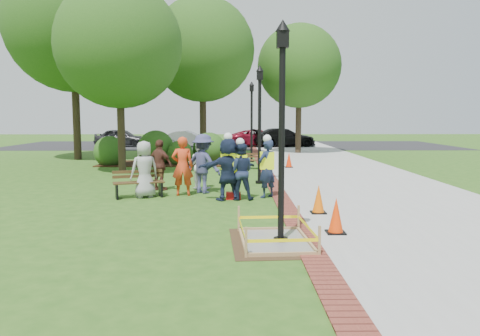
{
  "coord_description": "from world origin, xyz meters",
  "views": [
    {
      "loc": [
        0.35,
        -11.93,
        2.48
      ],
      "look_at": [
        0.5,
        1.2,
        1.0
      ],
      "focal_mm": 35.0,
      "sensor_mm": 36.0,
      "label": 1
    }
  ],
  "objects_px": {
    "cone_front": "(336,216)",
    "hivis_worker_c": "(240,169)",
    "wet_concrete_pad": "(275,231)",
    "lamp_near": "(282,115)",
    "bench_near": "(139,189)",
    "hivis_worker_b": "(267,167)",
    "hivis_worker_a": "(228,167)"
  },
  "relations": [
    {
      "from": "lamp_near",
      "to": "hivis_worker_b",
      "type": "relative_size",
      "value": 2.23
    },
    {
      "from": "wet_concrete_pad",
      "to": "lamp_near",
      "type": "relative_size",
      "value": 0.56
    },
    {
      "from": "hivis_worker_a",
      "to": "hivis_worker_c",
      "type": "distance_m",
      "value": 0.36
    },
    {
      "from": "bench_near",
      "to": "lamp_near",
      "type": "height_order",
      "value": "lamp_near"
    },
    {
      "from": "hivis_worker_b",
      "to": "wet_concrete_pad",
      "type": "bearing_deg",
      "value": -92.08
    },
    {
      "from": "wet_concrete_pad",
      "to": "hivis_worker_b",
      "type": "relative_size",
      "value": 1.25
    },
    {
      "from": "cone_front",
      "to": "hivis_worker_b",
      "type": "xyz_separation_m",
      "value": [
        -1.15,
        4.41,
        0.57
      ]
    },
    {
      "from": "wet_concrete_pad",
      "to": "hivis_worker_a",
      "type": "bearing_deg",
      "value": 102.02
    },
    {
      "from": "wet_concrete_pad",
      "to": "bench_near",
      "type": "xyz_separation_m",
      "value": [
        -3.7,
        5.11,
        0.03
      ]
    },
    {
      "from": "cone_front",
      "to": "hivis_worker_b",
      "type": "distance_m",
      "value": 4.59
    },
    {
      "from": "lamp_near",
      "to": "hivis_worker_a",
      "type": "height_order",
      "value": "lamp_near"
    },
    {
      "from": "lamp_near",
      "to": "hivis_worker_c",
      "type": "distance_m",
      "value": 5.0
    },
    {
      "from": "lamp_near",
      "to": "hivis_worker_a",
      "type": "xyz_separation_m",
      "value": [
        -1.09,
        4.62,
        -1.5
      ]
    },
    {
      "from": "wet_concrete_pad",
      "to": "hivis_worker_c",
      "type": "distance_m",
      "value": 4.77
    },
    {
      "from": "cone_front",
      "to": "hivis_worker_c",
      "type": "xyz_separation_m",
      "value": [
        -1.96,
        4.03,
        0.54
      ]
    },
    {
      "from": "bench_near",
      "to": "lamp_near",
      "type": "distance_m",
      "value": 6.75
    },
    {
      "from": "lamp_near",
      "to": "hivis_worker_a",
      "type": "bearing_deg",
      "value": 103.31
    },
    {
      "from": "hivis_worker_b",
      "to": "lamp_near",
      "type": "bearing_deg",
      "value": -90.84
    },
    {
      "from": "bench_near",
      "to": "cone_front",
      "type": "distance_m",
      "value": 6.72
    },
    {
      "from": "cone_front",
      "to": "hivis_worker_c",
      "type": "relative_size",
      "value": 0.43
    },
    {
      "from": "wet_concrete_pad",
      "to": "bench_near",
      "type": "distance_m",
      "value": 6.31
    },
    {
      "from": "hivis_worker_a",
      "to": "wet_concrete_pad",
      "type": "bearing_deg",
      "value": -77.98
    },
    {
      "from": "lamp_near",
      "to": "cone_front",
      "type": "bearing_deg",
      "value": 28.2
    },
    {
      "from": "lamp_near",
      "to": "hivis_worker_c",
      "type": "height_order",
      "value": "lamp_near"
    },
    {
      "from": "wet_concrete_pad",
      "to": "hivis_worker_b",
      "type": "height_order",
      "value": "hivis_worker_b"
    },
    {
      "from": "cone_front",
      "to": "lamp_near",
      "type": "bearing_deg",
      "value": -151.8
    },
    {
      "from": "bench_near",
      "to": "cone_front",
      "type": "bearing_deg",
      "value": -41.55
    },
    {
      "from": "bench_near",
      "to": "hivis_worker_c",
      "type": "distance_m",
      "value": 3.16
    },
    {
      "from": "wet_concrete_pad",
      "to": "cone_front",
      "type": "height_order",
      "value": "cone_front"
    },
    {
      "from": "bench_near",
      "to": "lamp_near",
      "type": "bearing_deg",
      "value": -53.31
    },
    {
      "from": "hivis_worker_b",
      "to": "hivis_worker_c",
      "type": "relative_size",
      "value": 1.04
    },
    {
      "from": "hivis_worker_b",
      "to": "cone_front",
      "type": "bearing_deg",
      "value": -75.4
    }
  ]
}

